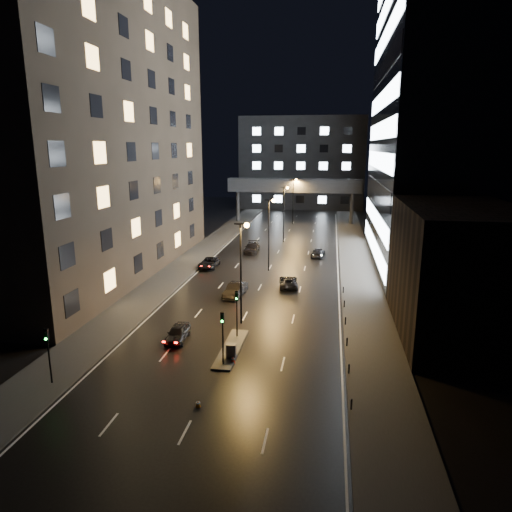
# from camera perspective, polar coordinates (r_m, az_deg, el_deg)

# --- Properties ---
(ground) EXTENTS (160.00, 160.00, 0.00)m
(ground) POSITION_cam_1_polar(r_m,az_deg,el_deg) (76.10, 2.81, 0.54)
(ground) COLOR black
(ground) RESTS_ON ground
(sidewalk_left) EXTENTS (5.00, 110.00, 0.15)m
(sidewalk_left) POSITION_cam_1_polar(r_m,az_deg,el_deg) (73.77, -7.34, 0.09)
(sidewalk_left) COLOR #383533
(sidewalk_left) RESTS_ON ground
(sidewalk_right) EXTENTS (5.00, 110.00, 0.15)m
(sidewalk_right) POSITION_cam_1_polar(r_m,az_deg,el_deg) (70.89, 12.42, -0.68)
(sidewalk_right) COLOR #383533
(sidewalk_right) RESTS_ON ground
(building_left) EXTENTS (15.00, 48.00, 40.00)m
(building_left) POSITION_cam_1_polar(r_m,az_deg,el_deg) (65.46, -19.50, 15.33)
(building_left) COLOR #2D2319
(building_left) RESTS_ON ground
(building_right_low) EXTENTS (10.00, 18.00, 12.00)m
(building_right_low) POSITION_cam_1_polar(r_m,az_deg,el_deg) (45.62, 23.84, -1.75)
(building_right_low) COLOR black
(building_right_low) RESTS_ON ground
(building_right_glass) EXTENTS (20.00, 36.00, 45.00)m
(building_right_glass) POSITION_cam_1_polar(r_m,az_deg,el_deg) (71.83, 23.79, 16.76)
(building_right_glass) COLOR black
(building_right_glass) RESTS_ON ground
(building_far) EXTENTS (34.00, 14.00, 25.00)m
(building_far) POSITION_cam_1_polar(r_m,az_deg,el_deg) (132.02, 5.83, 11.50)
(building_far) COLOR #333335
(building_far) RESTS_ON ground
(skybridge) EXTENTS (30.00, 3.00, 10.00)m
(skybridge) POSITION_cam_1_polar(r_m,az_deg,el_deg) (104.38, 4.78, 8.70)
(skybridge) COLOR #333335
(skybridge) RESTS_ON ground
(median_island) EXTENTS (1.60, 8.00, 0.15)m
(median_island) POSITION_cam_1_polar(r_m,az_deg,el_deg) (40.36, -3.11, -11.47)
(median_island) COLOR #383533
(median_island) RESTS_ON ground
(traffic_signal_near) EXTENTS (0.28, 0.34, 4.40)m
(traffic_signal_near) POSITION_cam_1_polar(r_m,az_deg,el_deg) (41.46, -2.42, -6.25)
(traffic_signal_near) COLOR black
(traffic_signal_near) RESTS_ON median_island
(traffic_signal_far) EXTENTS (0.28, 0.34, 4.40)m
(traffic_signal_far) POSITION_cam_1_polar(r_m,az_deg,el_deg) (36.46, -4.19, -9.14)
(traffic_signal_far) COLOR black
(traffic_signal_far) RESTS_ON median_island
(traffic_signal_corner) EXTENTS (0.28, 0.34, 4.40)m
(traffic_signal_corner) POSITION_cam_1_polar(r_m,az_deg,el_deg) (36.89, -24.57, -10.38)
(traffic_signal_corner) COLOR black
(traffic_signal_corner) RESTS_ON ground
(bollard_row) EXTENTS (0.12, 25.12, 0.90)m
(bollard_row) POSITION_cam_1_polar(r_m,az_deg,el_deg) (43.55, 11.21, -9.25)
(bollard_row) COLOR black
(bollard_row) RESTS_ON ground
(streetlight_near) EXTENTS (1.45, 0.50, 10.15)m
(streetlight_near) POSITION_cam_1_polar(r_m,az_deg,el_deg) (43.78, -1.71, -0.51)
(streetlight_near) COLOR black
(streetlight_near) RESTS_ON ground
(streetlight_mid_a) EXTENTS (1.45, 0.50, 10.15)m
(streetlight_mid_a) POSITION_cam_1_polar(r_m,az_deg,el_deg) (63.12, 1.76, 3.86)
(streetlight_mid_a) COLOR black
(streetlight_mid_a) RESTS_ON ground
(streetlight_mid_b) EXTENTS (1.45, 0.50, 10.15)m
(streetlight_mid_b) POSITION_cam_1_polar(r_m,az_deg,el_deg) (82.77, 3.61, 6.16)
(streetlight_mid_b) COLOR black
(streetlight_mid_b) RESTS_ON ground
(streetlight_far) EXTENTS (1.45, 0.50, 10.15)m
(streetlight_far) POSITION_cam_1_polar(r_m,az_deg,el_deg) (102.55, 4.76, 7.58)
(streetlight_far) COLOR black
(streetlight_far) RESTS_ON ground
(car_away_a) EXTENTS (1.86, 4.18, 1.40)m
(car_away_a) POSITION_cam_1_polar(r_m,az_deg,el_deg) (42.40, -9.76, -9.46)
(car_away_a) COLOR black
(car_away_a) RESTS_ON ground
(car_away_b) EXTENTS (2.27, 4.93, 1.57)m
(car_away_b) POSITION_cam_1_polar(r_m,az_deg,el_deg) (53.46, -2.60, -4.26)
(car_away_b) COLOR black
(car_away_b) RESTS_ON ground
(car_away_c) EXTENTS (2.34, 5.06, 1.41)m
(car_away_c) POSITION_cam_1_polar(r_m,az_deg,el_deg) (66.25, -5.89, -0.86)
(car_away_c) COLOR black
(car_away_c) RESTS_ON ground
(car_away_d) EXTENTS (2.45, 5.57, 1.59)m
(car_away_d) POSITION_cam_1_polar(r_m,az_deg,el_deg) (75.28, -0.52, 1.04)
(car_away_d) COLOR black
(car_away_d) RESTS_ON ground
(car_toward_a) EXTENTS (2.77, 5.02, 1.33)m
(car_toward_a) POSITION_cam_1_polar(r_m,az_deg,el_deg) (57.13, 4.08, -3.22)
(car_toward_a) COLOR black
(car_toward_a) RESTS_ON ground
(car_toward_b) EXTENTS (2.33, 4.80, 1.34)m
(car_toward_b) POSITION_cam_1_polar(r_m,az_deg,el_deg) (73.04, 7.75, 0.42)
(car_toward_b) COLOR black
(car_toward_b) RESTS_ON ground
(utility_cabinet) EXTENTS (0.79, 0.61, 1.18)m
(utility_cabinet) POSITION_cam_1_polar(r_m,az_deg,el_deg) (38.40, -3.12, -11.74)
(utility_cabinet) COLOR #454447
(utility_cabinet) RESTS_ON median_island
(cone_a) EXTENTS (0.51, 0.51, 0.56)m
(cone_a) POSITION_cam_1_polar(r_m,az_deg,el_deg) (37.99, -2.90, -12.80)
(cone_a) COLOR #FF360D
(cone_a) RESTS_ON ground
(cone_b) EXTENTS (0.40, 0.40, 0.46)m
(cone_b) POSITION_cam_1_polar(r_m,az_deg,el_deg) (32.59, -7.25, -17.82)
(cone_b) COLOR orange
(cone_b) RESTS_ON ground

